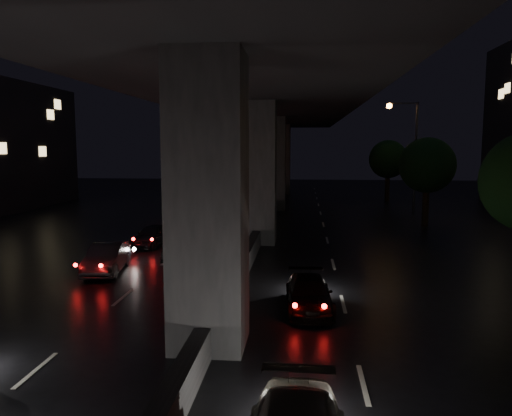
# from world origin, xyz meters

# --- Properties ---
(ground) EXTENTS (120.00, 120.00, 0.00)m
(ground) POSITION_xyz_m (0.00, 0.00, 0.00)
(ground) COLOR black
(ground) RESTS_ON ground
(viaduct) EXTENTS (12.00, 80.00, 10.50)m
(viaduct) POSITION_xyz_m (0.00, 5.00, 8.34)
(viaduct) COLOR #2F2F32
(viaduct) RESTS_ON ground
(median_barrier) EXTENTS (0.45, 70.00, 0.85)m
(median_barrier) POSITION_xyz_m (0.00, 5.00, 0.42)
(median_barrier) COLOR #2F2F32
(median_barrier) RESTS_ON ground
(tree_c) EXTENTS (3.80, 3.80, 6.12)m
(tree_c) POSITION_xyz_m (11.00, 12.00, 4.20)
(tree_c) COLOR black
(tree_c) RESTS_ON ground
(tree_d) EXTENTS (3.80, 3.80, 6.12)m
(tree_d) POSITION_xyz_m (11.00, 28.00, 4.20)
(tree_d) COLOR black
(tree_d) RESTS_ON ground
(streetlight_far) EXTENTS (2.52, 0.44, 9.00)m
(streetlight_far) POSITION_xyz_m (10.97, 18.00, 5.66)
(streetlight_far) COLOR #2D2D33
(streetlight_far) RESTS_ON ground
(car_3) EXTENTS (1.74, 3.80, 1.08)m
(car_3) POSITION_xyz_m (2.79, -6.68, 0.54)
(car_3) COLOR black
(car_3) RESTS_ON ground
(car_4) EXTENTS (1.87, 4.00, 1.27)m
(car_4) POSITION_xyz_m (-6.03, -2.44, 0.64)
(car_4) COLOR black
(car_4) RESTS_ON ground
(car_5) EXTENTS (2.10, 3.98, 1.25)m
(car_5) POSITION_xyz_m (-2.90, 0.36, 0.62)
(car_5) COLOR black
(car_5) RESTS_ON ground
(car_6) EXTENTS (2.06, 3.70, 1.19)m
(car_6) POSITION_xyz_m (-5.74, 3.42, 0.60)
(car_6) COLOR black
(car_6) RESTS_ON ground
(car_7) EXTENTS (1.81, 3.87, 1.09)m
(car_7) POSITION_xyz_m (-6.18, 13.66, 0.55)
(car_7) COLOR black
(car_7) RESTS_ON ground
(car_8) EXTENTS (2.12, 3.71, 1.19)m
(car_8) POSITION_xyz_m (-2.82, 11.84, 0.59)
(car_8) COLOR black
(car_8) RESTS_ON ground
(car_9) EXTENTS (1.66, 3.56, 1.13)m
(car_9) POSITION_xyz_m (-2.45, 20.91, 0.56)
(car_9) COLOR #5B544E
(car_9) RESTS_ON ground
(car_10) EXTENTS (2.78, 4.54, 1.17)m
(car_10) POSITION_xyz_m (-2.79, 28.95, 0.59)
(car_10) COLOR black
(car_10) RESTS_ON ground
(car_11) EXTENTS (2.08, 4.36, 1.20)m
(car_11) POSITION_xyz_m (-5.74, 25.78, 0.60)
(car_11) COLOR black
(car_11) RESTS_ON ground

